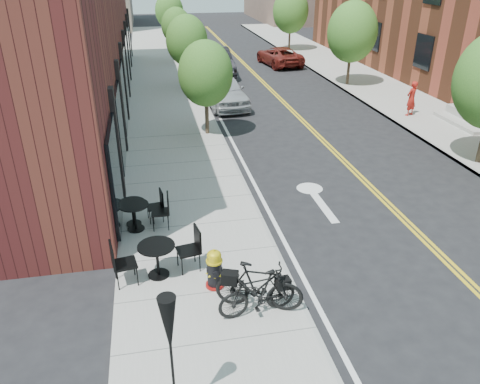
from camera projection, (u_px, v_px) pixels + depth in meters
ground at (277, 250)px, 12.01m from camera, size 120.00×120.00×0.00m
sidewalk_near at (173, 129)px, 20.42m from camera, size 4.00×70.00×0.12m
sidewalk_far at (423, 113)px, 22.49m from camera, size 4.00×70.00×0.12m
building_near at (65, 37)px, 21.62m from camera, size 5.00×28.00×7.00m
tree_near_a at (206, 74)px, 18.65m from camera, size 2.20×2.20×3.81m
tree_near_b at (187, 40)px, 25.63m from camera, size 2.30×2.30×3.98m
tree_near_c at (176, 26)px, 32.74m from camera, size 2.10×2.10×3.67m
tree_near_d at (169, 11)px, 39.65m from camera, size 2.40×2.40×4.11m
tree_far_b at (352, 32)px, 26.18m from camera, size 2.80×2.80×4.62m
tree_far_c at (291, 11)px, 36.72m from camera, size 2.80×2.80×4.62m
fire_hydrant at (215, 269)px, 10.30m from camera, size 0.46×0.46×0.97m
bicycle_left at (257, 293)px, 9.47m from camera, size 1.72×0.68×1.00m
bicycle_right at (259, 286)px, 9.60m from camera, size 1.90×1.15×1.11m
bistro_set_a at (157, 256)px, 10.62m from camera, size 2.01×0.99×1.06m
bistro_set_b at (134, 213)px, 12.48m from camera, size 1.84×0.82×0.99m
bistro_set_c at (132, 210)px, 12.75m from camera, size 1.70×0.82×0.90m
patio_umbrella at (170, 334)px, 6.76m from camera, size 0.39×0.39×2.38m
parked_car_a at (223, 90)px, 23.54m from camera, size 2.30×4.76×1.57m
parked_car_b at (216, 62)px, 29.99m from camera, size 1.88×5.05×1.65m
parked_car_c at (195, 42)px, 37.69m from camera, size 2.76×5.44×1.51m
parked_car_far at (279, 56)px, 32.75m from camera, size 2.68×4.83×1.28m
pedestrian at (411, 98)px, 21.67m from camera, size 0.69×0.59×1.60m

